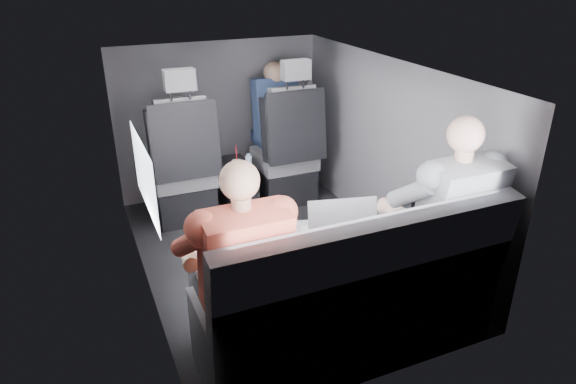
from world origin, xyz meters
name	(u,v)px	position (x,y,z in m)	size (l,w,h in m)	color
floor	(276,257)	(0.00, 0.00, 0.00)	(2.60, 2.60, 0.00)	black
ceiling	(273,69)	(0.00, 0.00, 1.35)	(2.60, 2.60, 0.00)	#B2B2AD
panel_left	(137,193)	(-0.90, 0.00, 0.68)	(0.02, 2.60, 1.35)	#56565B
panel_right	(388,152)	(0.90, 0.00, 0.68)	(0.02, 2.60, 1.35)	#56565B
panel_front	(219,119)	(0.00, 1.30, 0.68)	(1.80, 0.02, 1.35)	#56565B
panel_back	(381,269)	(0.00, -1.30, 0.68)	(1.80, 0.02, 1.35)	#56565B
side_window	(144,175)	(-0.88, -0.30, 0.90)	(0.02, 0.75, 0.42)	white
seatbelt	(295,119)	(0.45, 0.67, 0.80)	(0.05, 0.01, 0.65)	black
front_seat_left	(183,174)	(-0.45, 0.84, 0.40)	(0.52, 0.58, 1.26)	black
front_seat_right	(287,158)	(0.45, 0.84, 0.40)	(0.52, 0.58, 1.26)	black
center_console	(236,186)	(0.00, 0.88, 0.20)	(0.24, 0.48, 0.41)	black
rear_bench	(351,305)	(0.00, -1.06, 0.31)	(1.60, 0.57, 0.92)	#5A595E
soda_cup	(237,166)	(-0.05, 0.69, 0.46)	(0.08, 0.08, 0.24)	white
water_bottle	(249,163)	(0.05, 0.70, 0.47)	(0.05, 0.05, 0.15)	#A6C3E1
laptop_white	(226,246)	(-0.57, -0.75, 0.63)	(0.32, 0.31, 0.23)	silver
laptop_silver	(333,227)	(0.02, -0.80, 0.64)	(0.42, 0.41, 0.26)	silver
laptop_black	(421,206)	(0.62, -0.77, 0.63)	(0.37, 0.36, 0.24)	black
passenger_rear_left	(237,269)	(-0.59, -0.97, 0.62)	(0.49, 0.61, 1.21)	#2E2F33
passenger_rear_right	(439,219)	(0.60, -0.97, 0.64)	(0.53, 0.64, 1.26)	navy
passenger_front_right	(275,112)	(0.45, 1.10, 0.74)	(0.38, 0.38, 0.75)	navy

